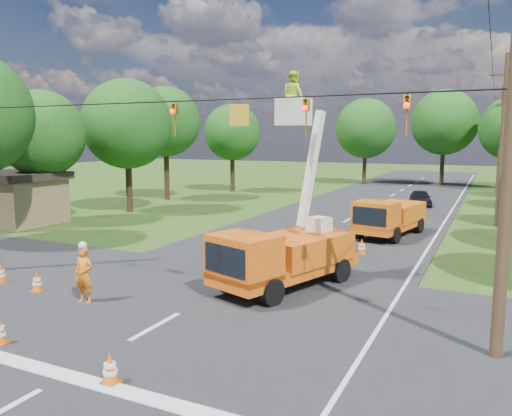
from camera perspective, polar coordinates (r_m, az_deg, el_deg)
The scene contains 27 objects.
ground at distance 32.20m, azimuth 10.50°, elevation -1.39°, with size 140.00×140.00×0.00m, color #294C17.
road_main at distance 32.20m, azimuth 10.50°, elevation -1.39°, with size 12.00×100.00×0.06m, color black.
road_cross at distance 16.00m, azimuth -7.02°, elevation -11.05°, with size 56.00×10.00×0.07m, color black.
stop_bar at distance 12.29m, azimuth -20.84°, elevation -17.65°, with size 9.00×0.45×0.02m, color silver.
edge_line at distance 31.25m, azimuth 20.46°, elevation -2.06°, with size 0.12×90.00×0.02m, color silver.
bucket_truck at distance 17.31m, azimuth 3.19°, elevation -4.08°, with size 3.89×6.12×7.44m.
second_truck at distance 27.21m, azimuth 14.95°, elevation -0.98°, with size 3.04×5.78×2.06m.
ground_worker at distance 16.82m, azimuth -19.07°, elevation -7.21°, with size 0.67×0.44×1.84m, color orange.
distant_car at distance 40.24m, azimuth 18.29°, elevation 1.09°, with size 1.44×3.57×1.22m, color black.
traffic_cone_1 at distance 11.55m, azimuth -16.34°, elevation -17.21°, with size 0.38×0.38×0.71m.
traffic_cone_2 at distance 19.59m, azimuth 0.71°, elevation -6.31°, with size 0.38×0.38×0.71m.
traffic_cone_3 at distance 22.98m, azimuth 11.99°, elevation -4.33°, with size 0.38×0.38×0.71m.
traffic_cone_4 at distance 18.68m, azimuth -23.74°, elevation -7.73°, with size 0.38×0.38×0.71m.
traffic_cone_5 at distance 20.32m, azimuth -27.13°, elevation -6.69°, with size 0.38×0.38×0.71m.
traffic_cone_7 at distance 27.15m, azimuth 15.04°, elevation -2.52°, with size 0.38×0.38×0.71m.
pole_right_near at distance 12.70m, azimuth 27.10°, elevation 6.65°, with size 1.80×0.30×10.00m.
pole_right_mid at distance 32.70m, azimuth 26.34°, elevation 7.04°, with size 1.80×0.30×10.00m.
pole_right_far at distance 52.70m, azimuth 26.15°, elevation 7.14°, with size 1.80×0.30×10.00m.
signal_span at distance 14.05m, azimuth 0.35°, elevation 10.73°, with size 18.00×0.29×1.07m.
shed at distance 33.60m, azimuth -25.93°, elevation 1.11°, with size 5.50×4.50×3.15m.
tree_left_c at distance 32.89m, azimuth -23.33°, elevation 7.80°, with size 5.20×5.20×8.06m.
tree_left_d at distance 36.15m, azimuth -14.54°, elevation 9.26°, with size 6.20×6.20×9.24m.
tree_left_e at distance 42.79m, azimuth -10.31°, elevation 9.65°, with size 5.80×5.80×9.41m.
tree_left_f at distance 48.51m, azimuth -2.73°, elevation 8.62°, with size 5.40×5.40×8.40m.
tree_far_a at distance 57.25m, azimuth 12.43°, elevation 8.87°, with size 6.60×6.60×9.50m.
tree_far_b at distance 57.95m, azimuth 20.73°, elevation 9.14°, with size 7.00×7.00×10.32m.
tree_far_c at distance 54.72m, azimuth 27.26°, elevation 8.08°, with size 6.20×6.20×9.18m.
Camera 1 is at (8.22, -10.70, 5.23)m, focal length 35.00 mm.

